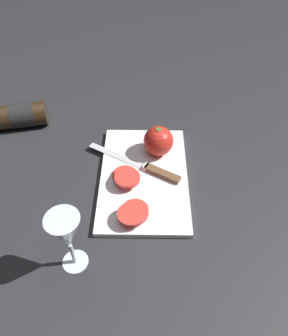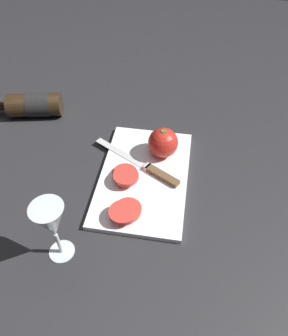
% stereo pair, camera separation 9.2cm
% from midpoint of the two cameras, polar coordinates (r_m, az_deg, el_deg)
% --- Properties ---
extents(ground_plane, '(3.00, 3.00, 0.00)m').
position_cam_midpoint_polar(ground_plane, '(0.92, -4.23, -4.29)').
color(ground_plane, '#28282B').
extents(cutting_board, '(0.39, 0.25, 0.02)m').
position_cam_midpoint_polar(cutting_board, '(0.94, -2.77, -1.71)').
color(cutting_board, white).
rests_on(cutting_board, ground_plane).
extents(wine_bottle, '(0.12, 0.30, 0.08)m').
position_cam_midpoint_polar(wine_bottle, '(1.19, -23.59, 8.19)').
color(wine_bottle, '#332314').
rests_on(wine_bottle, ground_plane).
extents(wine_glass, '(0.07, 0.07, 0.18)m').
position_cam_midpoint_polar(wine_glass, '(0.73, -16.98, -11.19)').
color(wine_glass, silver).
rests_on(wine_glass, ground_plane).
extents(whole_tomato, '(0.09, 0.09, 0.09)m').
position_cam_midpoint_polar(whole_tomato, '(0.97, -0.18, 4.60)').
color(whole_tomato, red).
rests_on(whole_tomato, cutting_board).
extents(knife, '(0.17, 0.28, 0.01)m').
position_cam_midpoint_polar(knife, '(0.94, -1.26, -0.45)').
color(knife, silver).
rests_on(knife, cutting_board).
extents(tomato_slice_stack_near, '(0.10, 0.08, 0.03)m').
position_cam_midpoint_polar(tomato_slice_stack_near, '(0.84, -4.97, -7.90)').
color(tomato_slice_stack_near, '#D63D33').
rests_on(tomato_slice_stack_near, cutting_board).
extents(tomato_slice_stack_far, '(0.10, 0.08, 0.03)m').
position_cam_midpoint_polar(tomato_slice_stack_far, '(0.92, -6.00, -1.67)').
color(tomato_slice_stack_far, '#D63D33').
rests_on(tomato_slice_stack_far, cutting_board).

